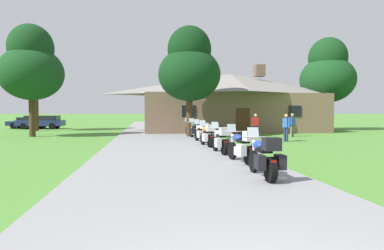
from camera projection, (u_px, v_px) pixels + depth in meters
ground_plane at (164, 139)px, 22.49m from camera, size 500.00×500.00×0.00m
asphalt_driveway at (165, 141)px, 20.50m from camera, size 6.40×80.00×0.06m
motorcycle_blue_nearest_to_camera at (264, 158)px, 8.86m from camera, size 0.73×2.08×1.30m
motorcycle_blue_second_in_row at (243, 147)px, 11.54m from camera, size 0.91×2.08×1.30m
motorcycle_silver_third_in_row at (221, 141)px, 14.16m from camera, size 0.78×2.08×1.30m
motorcycle_orange_fourth_in_row at (208, 136)px, 17.04m from camera, size 0.84×2.08×1.30m
motorcycle_silver_fifth_in_row at (202, 133)px, 19.55m from camera, size 0.91×2.08×1.30m
motorcycle_green_sixth_in_row at (195, 130)px, 22.38m from camera, size 0.85×2.08×1.30m
motorcycle_green_farthest_in_row at (190, 128)px, 24.82m from camera, size 0.68×2.08×1.30m
stone_lodge at (230, 102)px, 31.89m from camera, size 16.79×9.25×6.24m
bystander_blue_shirt_near_lodge at (292, 124)px, 24.30m from camera, size 0.51×0.35×1.69m
bystander_red_shirt_beside_signpost at (256, 125)px, 22.80m from camera, size 0.55×0.22×1.67m
bystander_blue_shirt_by_tree at (286, 126)px, 20.51m from camera, size 0.35×0.51×1.67m
tree_right_of_lodge at (328, 73)px, 33.41m from camera, size 5.31×5.31×9.09m
tree_by_lodge_front at (189, 67)px, 23.96m from camera, size 4.40×4.40×7.84m
tree_left_near at (31, 66)px, 24.37m from camera, size 4.53×4.53×8.08m
tree_left_far at (35, 63)px, 31.78m from camera, size 4.32×4.32×9.23m
parked_navy_suv_far_left at (41, 121)px, 35.62m from camera, size 4.68×2.07×1.40m
parked_navy_sedan_far_left at (29, 122)px, 36.74m from camera, size 4.27×2.05×1.20m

